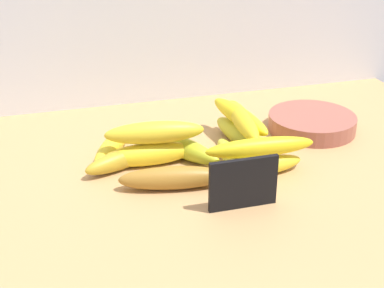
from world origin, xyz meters
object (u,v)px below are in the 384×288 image
at_px(fruit_bowl, 312,123).
at_px(banana_5, 125,158).
at_px(banana_11, 155,132).
at_px(banana_6, 235,161).
at_px(banana_0, 244,137).
at_px(banana_1, 262,166).
at_px(chalkboard_sign, 241,185).
at_px(banana_10, 242,120).
at_px(banana_4, 173,178).
at_px(banana_3, 113,146).
at_px(banana_9, 240,116).
at_px(banana_8, 260,147).
at_px(banana_2, 179,146).
at_px(banana_7, 150,154).

height_order(fruit_bowl, banana_5, banana_5).
bearing_deg(banana_11, banana_6, -25.68).
distance_m(fruit_bowl, banana_0, 0.16).
height_order(fruit_bowl, banana_1, same).
relative_size(chalkboard_sign, banana_10, 0.59).
xyz_separation_m(banana_0, banana_1, (-0.01, -0.11, -0.00)).
height_order(banana_4, banana_10, banana_10).
distance_m(banana_3, banana_11, 0.10).
distance_m(banana_9, banana_10, 0.02).
distance_m(fruit_bowl, banana_8, 0.23).
height_order(banana_2, banana_10, banana_10).
distance_m(chalkboard_sign, banana_7, 0.21).
height_order(banana_3, banana_7, banana_7).
distance_m(banana_2, banana_8, 0.16).
relative_size(banana_0, banana_8, 0.98).
distance_m(banana_1, banana_10, 0.12).
bearing_deg(banana_10, banana_0, 45.88).
height_order(banana_10, banana_11, banana_11).
bearing_deg(banana_1, banana_4, -179.24).
bearing_deg(banana_6, fruit_bowl, 29.49).
distance_m(banana_3, banana_4, 0.17).
bearing_deg(banana_8, banana_0, 83.54).
distance_m(banana_0, banana_6, 0.10).
bearing_deg(banana_9, chalkboard_sign, -109.70).
height_order(banana_6, banana_11, banana_11).
bearing_deg(banana_4, banana_11, 95.08).
distance_m(banana_5, banana_10, 0.23).
distance_m(banana_2, banana_10, 0.13).
relative_size(banana_8, banana_11, 1.10).
xyz_separation_m(chalkboard_sign, banana_3, (-0.16, 0.24, -0.02)).
bearing_deg(chalkboard_sign, banana_10, 68.92).
height_order(banana_0, banana_11, banana_11).
relative_size(banana_0, banana_3, 1.16).
xyz_separation_m(banana_4, banana_9, (0.16, 0.13, 0.04)).
distance_m(banana_5, banana_6, 0.20).
height_order(banana_0, banana_4, banana_0).
xyz_separation_m(banana_5, banana_11, (0.06, -0.00, 0.04)).
bearing_deg(banana_7, chalkboard_sign, -59.73).
xyz_separation_m(fruit_bowl, banana_7, (-0.35, -0.06, 0.00)).
xyz_separation_m(chalkboard_sign, banana_8, (0.07, 0.10, 0.01)).
relative_size(banana_0, banana_4, 1.05).
xyz_separation_m(banana_1, banana_5, (-0.22, 0.09, 0.00)).
bearing_deg(banana_7, banana_8, -25.91).
bearing_deg(banana_6, banana_7, 156.07).
relative_size(banana_4, banana_10, 0.96).
xyz_separation_m(banana_7, banana_9, (0.18, 0.04, 0.04)).
height_order(banana_1, banana_5, banana_5).
bearing_deg(banana_4, banana_5, 123.44).
bearing_deg(banana_7, banana_9, 11.27).
distance_m(chalkboard_sign, fruit_bowl, 0.34).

